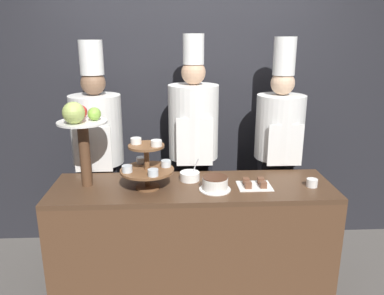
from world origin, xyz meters
name	(u,v)px	position (x,y,z in m)	size (l,w,h in m)	color
wall_back	(188,92)	(0.00, 1.16, 1.40)	(10.00, 0.06, 2.80)	#232328
buffet_counter	(193,240)	(0.00, 0.29, 0.43)	(1.98, 0.58, 0.86)	brown
tiered_stand	(147,164)	(-0.31, 0.26, 1.03)	(0.37, 0.37, 0.35)	brown
fruit_pedestal	(81,127)	(-0.75, 0.32, 1.29)	(0.33, 0.33, 0.61)	brown
cake_round	(215,184)	(0.15, 0.20, 0.91)	(0.22, 0.22, 0.10)	white
cup_white	(312,183)	(0.83, 0.23, 0.89)	(0.08, 0.08, 0.06)	white
cake_square_tray	(254,184)	(0.43, 0.25, 0.88)	(0.23, 0.19, 0.05)	white
serving_bowl_far	(190,176)	(-0.02, 0.39, 0.89)	(0.14, 0.14, 0.16)	white
chef_left	(98,149)	(-0.74, 0.78, 0.99)	(0.41, 0.41, 1.85)	black
chef_center_left	(193,144)	(0.03, 0.78, 1.03)	(0.40, 0.40, 1.89)	black
chef_center_right	(278,146)	(0.74, 0.78, 0.99)	(0.39, 0.39, 1.87)	#28282D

